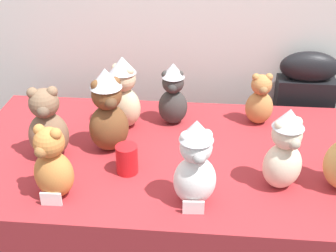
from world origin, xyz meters
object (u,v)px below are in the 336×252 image
Objects in this scene: teddy_bear_ginger at (52,164)px; teddy_bear_mocha at (47,125)px; teddy_bear_cream at (285,150)px; party_cup_red at (127,159)px; display_table at (168,225)px; teddy_bear_chestnut at (108,111)px; teddy_bear_snow at (195,164)px; teddy_bear_charcoal at (172,95)px; teddy_bear_caramel at (260,100)px; instrument_case at (297,140)px; teddy_bear_sand at (124,93)px.

teddy_bear_mocha reaches higher than teddy_bear_ginger.
teddy_bear_cream is 0.56m from party_cup_red.
teddy_bear_chestnut is at bearing 178.08° from display_table.
teddy_bear_charcoal is at bearing 88.39° from teddy_bear_snow.
teddy_bear_cream is (0.04, -0.45, 0.04)m from teddy_bear_caramel.
display_table is 0.86m from instrument_case.
teddy_bear_caramel reaches higher than display_table.
teddy_bear_cream is at bearing -3.64° from party_cup_red.
instrument_case is 4.24× the size of teddy_bear_caramel.
instrument_case is at bearing 42.85° from party_cup_red.
teddy_bear_chestnut is 0.45m from teddy_bear_snow.
teddy_bear_caramel is at bearing 39.04° from party_cup_red.
teddy_bear_ginger is (-0.15, -0.49, -0.03)m from teddy_bear_sand.
teddy_bear_chestnut is 1.10× the size of teddy_bear_snow.
teddy_bear_chestnut reaches higher than teddy_bear_mocha.
teddy_bear_cream is at bearing -23.24° from display_table.
teddy_bear_snow reaches higher than teddy_bear_mocha.
teddy_bear_sand is at bearing -172.44° from teddy_bear_charcoal.
teddy_bear_caramel is 0.38m from teddy_bear_charcoal.
teddy_bear_snow is at bearing -29.00° from teddy_bear_sand.
teddy_bear_cream is (0.64, -0.18, -0.02)m from teddy_bear_chestnut.
instrument_case is at bearing 16.60° from teddy_bear_mocha.
teddy_bear_sand is 1.14× the size of teddy_bear_charcoal.
display_table is 6.01× the size of teddy_bear_ginger.
party_cup_red is (0.31, -0.08, -0.08)m from teddy_bear_mocha.
teddy_bear_mocha reaches higher than instrument_case.
teddy_bear_ginger is 0.97× the size of teddy_bear_charcoal.
teddy_bear_charcoal reaches higher than party_cup_red.
party_cup_red is at bearing -51.08° from teddy_bear_sand.
teddy_bear_sand reaches higher than teddy_bear_snow.
party_cup_red is (-0.55, 0.03, -0.09)m from teddy_bear_cream.
teddy_bear_caramel is at bearing 8.41° from teddy_bear_mocha.
teddy_bear_sand is 0.36m from teddy_bear_mocha.
teddy_bear_charcoal is at bearing 109.50° from teddy_bear_cream.
display_table is at bearing -93.83° from teddy_bear_charcoal.
instrument_case is 3.13× the size of teddy_bear_sand.
display_table is at bearing 131.51° from teddy_bear_cream.
teddy_bear_mocha is 0.89m from teddy_bear_caramel.
teddy_bear_snow is 1.12× the size of teddy_bear_charcoal.
teddy_bear_cream is (0.41, -0.18, 0.53)m from display_table.
party_cup_red reaches higher than display_table.
teddy_bear_snow is (0.34, -0.30, -0.02)m from teddy_bear_chestnut.
teddy_bear_sand is 1.18× the size of teddy_bear_ginger.
teddy_bear_sand is 2.88× the size of party_cup_red.
display_table is 4.70× the size of teddy_bear_chestnut.
teddy_bear_caramel is at bearing 0.46° from teddy_bear_charcoal.
teddy_bear_caramel is (0.60, 0.26, -0.06)m from teddy_bear_chestnut.
teddy_bear_snow is (-0.52, -0.86, 0.42)m from instrument_case.
teddy_bear_ginger is 0.64m from teddy_bear_charcoal.
teddy_bear_ginger is 0.88× the size of teddy_bear_cream.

